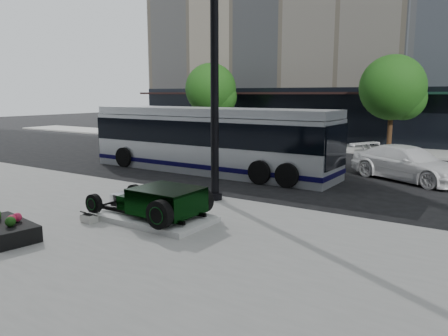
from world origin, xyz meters
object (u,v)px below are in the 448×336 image
Objects in this scene: hot_rod at (161,201)px; transit_bus at (209,139)px; lamppost at (215,76)px; flower_planter at (4,229)px; white_sedan at (408,163)px.

transit_bus is at bearing 116.56° from hot_rod.
transit_bus is (-3.62, 4.79, -2.64)m from lamppost.
flower_planter is 0.17× the size of transit_bus.
lamppost reaches higher than transit_bus.
lamppost is at bearing -52.91° from transit_bus.
hot_rod is at bearing -63.44° from transit_bus.
white_sedan is (4.29, 10.43, 0.01)m from hot_rod.
white_sedan is (6.54, 13.55, 0.36)m from flower_planter.
hot_rod is 11.28m from white_sedan.
lamppost is 1.77× the size of white_sedan.
white_sedan reaches higher than hot_rod.
transit_bus is at bearing 133.48° from white_sedan.
hot_rod is 3.86m from flower_planter.
lamppost is at bearing 94.44° from hot_rod.
hot_rod reaches higher than flower_planter.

